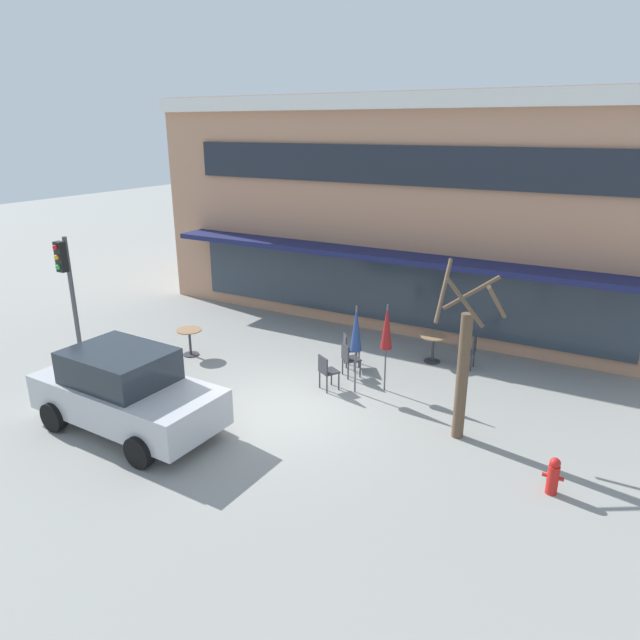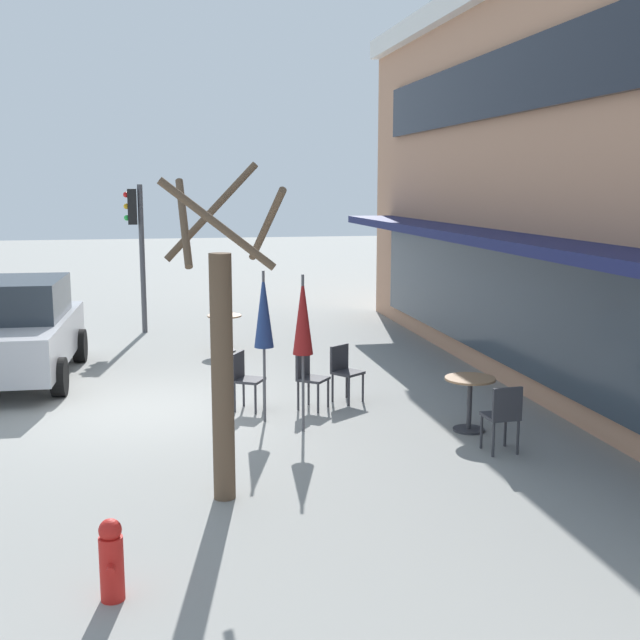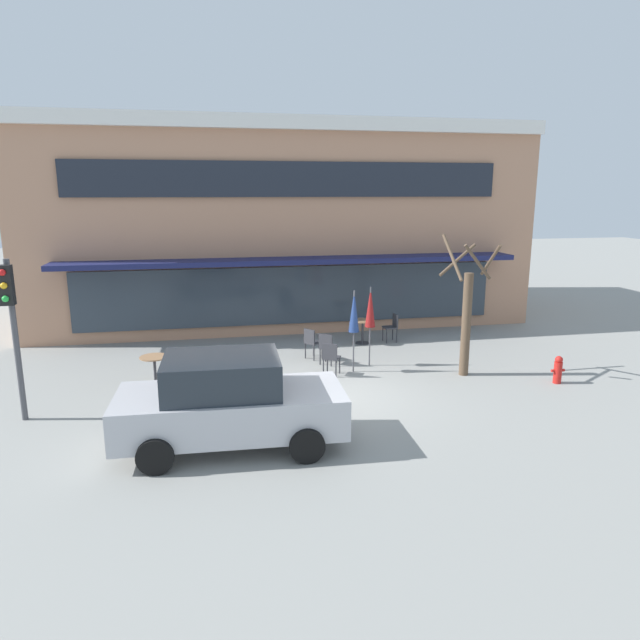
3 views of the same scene
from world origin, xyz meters
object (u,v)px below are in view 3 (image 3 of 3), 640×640
object	(u,v)px
cafe_chair_0	(327,346)
cafe_chair_1	(392,326)
patio_umbrella_green_folded	(370,308)
parked_sedan	(229,402)
cafe_table_streetside	(155,366)
traffic_light_pole	(11,314)
patio_umbrella_cream_folded	(354,312)
cafe_chair_3	(312,341)
cafe_table_near_wall	(363,328)
street_tree	(467,314)
cafe_chair_2	(331,356)
fire_hydrant	(558,370)

from	to	relation	value
cafe_chair_0	cafe_chair_1	distance (m)	3.26
patio_umbrella_green_folded	parked_sedan	bearing A→B (deg)	-132.36
patio_umbrella_green_folded	cafe_chair_0	size ratio (longest dim) A/B	2.47
cafe_table_streetside	traffic_light_pole	distance (m)	3.56
patio_umbrella_cream_folded	cafe_chair_1	size ratio (longest dim) A/B	2.47
patio_umbrella_green_folded	cafe_chair_3	world-z (taller)	patio_umbrella_green_folded
patio_umbrella_green_folded	traffic_light_pole	bearing A→B (deg)	-163.95
patio_umbrella_cream_folded	cafe_chair_0	xyz separation A→B (m)	(-0.55, 0.75, -1.10)
cafe_table_near_wall	cafe_chair_0	size ratio (longest dim) A/B	0.85
street_tree	cafe_chair_1	bearing A→B (deg)	102.17
cafe_chair_0	street_tree	xyz separation A→B (m)	(3.33, -1.56, 1.12)
patio_umbrella_green_folded	parked_sedan	xyz separation A→B (m)	(-4.01, -4.39, -0.75)
patio_umbrella_green_folded	cafe_table_near_wall	bearing A→B (deg)	79.22
cafe_chair_0	cafe_chair_2	world-z (taller)	same
cafe_table_near_wall	cafe_chair_2	distance (m)	3.39
fire_hydrant	cafe_table_near_wall	bearing A→B (deg)	129.16
patio_umbrella_cream_folded	cafe_chair_0	distance (m)	1.45
patio_umbrella_cream_folded	cafe_table_near_wall	bearing A→B (deg)	69.73
cafe_chair_0	cafe_chair_3	bearing A→B (deg)	116.44
cafe_table_streetside	street_tree	xyz separation A→B (m)	(7.86, -0.66, 1.13)
patio_umbrella_cream_folded	street_tree	xyz separation A→B (m)	(2.77, -0.81, 0.01)
cafe_chair_1	cafe_chair_3	distance (m)	3.19
cafe_chair_2	cafe_chair_3	size ratio (longest dim) A/B	1.00
patio_umbrella_green_folded	parked_sedan	distance (m)	5.99
cafe_table_streetside	traffic_light_pole	bearing A→B (deg)	-145.53
cafe_table_streetside	cafe_chair_3	distance (m)	4.49
cafe_chair_1	street_tree	world-z (taller)	street_tree
patio_umbrella_cream_folded	cafe_chair_3	size ratio (longest dim) A/B	2.47
cafe_table_near_wall	cafe_chair_1	bearing A→B (deg)	2.99
cafe_chair_1	street_tree	distance (m)	3.84
cafe_table_near_wall	cafe_table_streetside	xyz separation A→B (m)	(-6.09, -2.89, 0.00)
parked_sedan	cafe_chair_3	bearing A→B (deg)	64.25
cafe_table_streetside	patio_umbrella_green_folded	bearing A→B (deg)	6.20
parked_sedan	traffic_light_pole	distance (m)	4.87
traffic_light_pole	cafe_table_streetside	bearing A→B (deg)	34.47
parked_sedan	fire_hydrant	size ratio (longest dim) A/B	6.05
cafe_chair_0	cafe_table_streetside	bearing A→B (deg)	-168.67
traffic_light_pole	fire_hydrant	size ratio (longest dim) A/B	4.82
cafe_chair_3	patio_umbrella_green_folded	bearing A→B (deg)	-32.57
patio_umbrella_cream_folded	cafe_chair_3	distance (m)	1.97
cafe_table_near_wall	cafe_chair_3	bearing A→B (deg)	-144.24
cafe_chair_1	cafe_chair_0	bearing A→B (deg)	-141.50
cafe_chair_1	cafe_chair_3	world-z (taller)	same
patio_umbrella_green_folded	traffic_light_pole	size ratio (longest dim) A/B	0.65
cafe_table_near_wall	street_tree	xyz separation A→B (m)	(1.77, -3.54, 1.13)
cafe_chair_2	street_tree	xyz separation A→B (m)	(3.44, -0.59, 1.12)
cafe_chair_0	cafe_chair_3	world-z (taller)	same
cafe_table_streetside	patio_umbrella_cream_folded	bearing A→B (deg)	1.72
traffic_light_pole	parked_sedan	bearing A→B (deg)	-25.86
cafe_chair_0	street_tree	size ratio (longest dim) A/B	0.24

